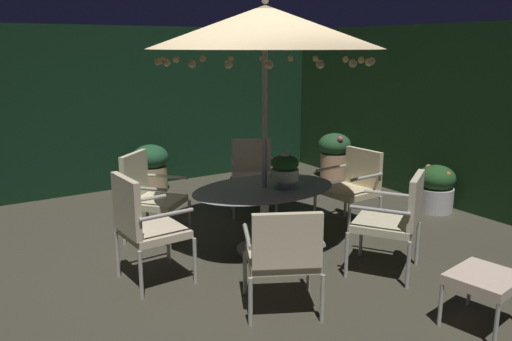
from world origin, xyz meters
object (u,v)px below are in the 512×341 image
patio_chair_north (148,192)px  patio_chair_northeast (143,222)px  patio_chair_east (284,253)px  potted_plant_left_near (436,188)px  centerpiece_planter (285,168)px  patio_umbrella (265,28)px  patio_dining_table (264,200)px  patio_chair_south (354,183)px  potted_plant_right_far (334,154)px  patio_chair_southwest (253,170)px  ottoman_footrest (485,281)px  patio_chair_southeast (396,216)px  potted_plant_back_left (151,167)px

patio_chair_north → patio_chair_northeast: patio_chair_northeast is taller
patio_chair_east → potted_plant_left_near: bearing=19.1°
centerpiece_planter → patio_chair_northeast: size_ratio=0.37×
patio_umbrella → patio_chair_east: bearing=-117.0°
patio_dining_table → patio_chair_south: (1.36, 0.09, -0.02)m
potted_plant_right_far → patio_chair_southwest: bearing=-158.3°
patio_chair_east → potted_plant_left_near: size_ratio=1.47×
potted_plant_right_far → ottoman_footrest: bearing=-117.1°
ottoman_footrest → patio_chair_south: bearing=71.3°
patio_chair_east → patio_chair_southeast: (1.35, 0.06, 0.05)m
potted_plant_back_left → patio_chair_north: bearing=-112.4°
patio_umbrella → patio_chair_south: (1.36, 0.09, -1.78)m
patio_chair_south → potted_plant_back_left: bearing=118.2°
patio_chair_north → patio_chair_east: patio_chair_north is taller
patio_chair_northeast → patio_chair_east: (0.75, -1.14, -0.07)m
patio_dining_table → ottoman_footrest: (0.58, -2.21, -0.18)m
patio_chair_east → potted_plant_left_near: 3.49m
patio_chair_southwest → ottoman_footrest: patio_chair_southwest is taller
patio_dining_table → patio_chair_north: size_ratio=1.63×
patio_chair_northeast → ottoman_footrest: patio_chair_northeast is taller
patio_umbrella → patio_chair_northeast: patio_umbrella is taller
patio_umbrella → centerpiece_planter: 1.42m
patio_chair_southeast → potted_plant_left_near: (1.94, 1.08, -0.26)m
patio_chair_south → potted_plant_right_far: bearing=54.4°
patio_umbrella → patio_chair_east: patio_umbrella is taller
patio_chair_south → potted_plant_back_left: size_ratio=1.30×
patio_umbrella → potted_plant_left_near: size_ratio=4.20×
patio_chair_north → potted_plant_left_near: 3.75m
patio_dining_table → patio_chair_east: patio_chair_east is taller
potted_plant_back_left → patio_chair_southwest: bearing=-65.7°
patio_umbrella → centerpiece_planter: patio_umbrella is taller
potted_plant_back_left → patio_chair_south: bearing=-61.8°
patio_umbrella → patio_chair_north: bearing=130.9°
patio_chair_east → potted_plant_back_left: patio_chair_east is taller
patio_dining_table → patio_chair_northeast: (-1.36, -0.07, 0.03)m
patio_umbrella → potted_plant_back_left: patio_umbrella is taller
patio_chair_southeast → potted_plant_back_left: patio_chair_southeast is taller
patio_umbrella → ottoman_footrest: 3.00m
patio_chair_south → potted_plant_left_near: size_ratio=1.50×
patio_chair_north → potted_plant_left_near: bearing=-17.2°
patio_chair_northeast → potted_plant_back_left: patio_chair_northeast is taller
patio_chair_south → potted_plant_right_far: (1.41, 1.97, -0.14)m
patio_dining_table → patio_chair_south: patio_chair_south is taller
patio_chair_south → ottoman_footrest: (-0.78, -2.30, -0.16)m
patio_chair_north → potted_plant_right_far: (3.66, 1.03, -0.15)m
potted_plant_right_far → potted_plant_back_left: size_ratio=1.04×
patio_chair_southwest → potted_plant_left_near: size_ratio=1.53×
patio_chair_southwest → potted_plant_back_left: patio_chair_southwest is taller
patio_dining_table → patio_chair_southeast: patio_chair_southeast is taller
patio_dining_table → patio_chair_southeast: bearing=-57.3°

